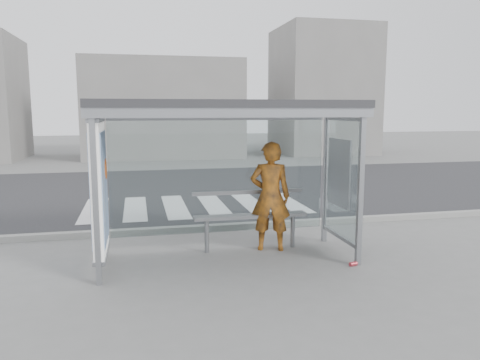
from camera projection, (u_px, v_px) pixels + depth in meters
name	position (u px, v px, depth m)	size (l,w,h in m)	color
ground	(227.00, 260.00, 7.78)	(80.00, 80.00, 0.00)	slate
road	(185.00, 190.00, 14.53)	(30.00, 10.00, 0.01)	#272729
curb	(210.00, 228.00, 9.65)	(30.00, 0.18, 0.12)	gray
crosswalk	(194.00, 206.00, 12.12)	(5.55, 3.00, 0.00)	silver
bus_shelter	(203.00, 141.00, 7.46)	(4.25, 1.65, 2.62)	gray
building_center	(163.00, 109.00, 24.78)	(8.00, 5.00, 5.00)	slate
building_right	(322.00, 91.00, 26.55)	(5.00, 5.00, 7.00)	slate
person	(270.00, 196.00, 8.21)	(0.70, 0.46, 1.93)	orange
bench	(250.00, 216.00, 8.27)	(2.02, 0.33, 1.04)	slate
soda_can	(353.00, 264.00, 7.46)	(0.07, 0.07, 0.13)	#D73F4C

